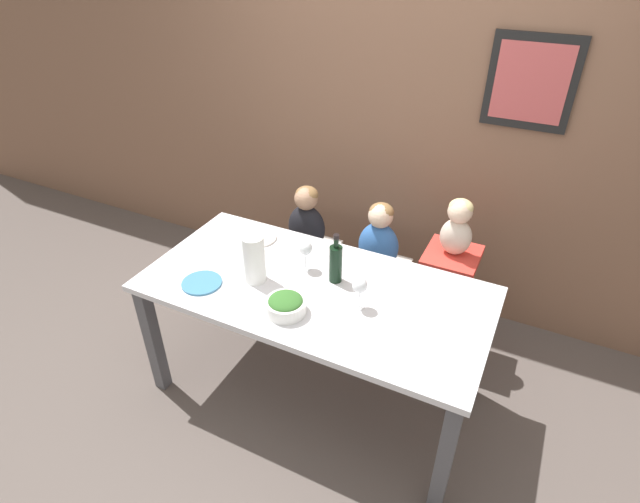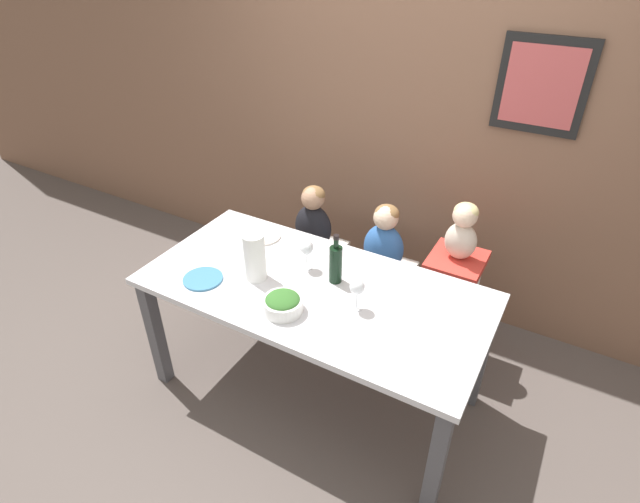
{
  "view_description": "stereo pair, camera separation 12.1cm",
  "coord_description": "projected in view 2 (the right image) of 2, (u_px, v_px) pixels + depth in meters",
  "views": [
    {
      "loc": [
        0.94,
        -1.83,
        2.36
      ],
      "look_at": [
        0.0,
        0.07,
        0.96
      ],
      "focal_mm": 28.0,
      "sensor_mm": 36.0,
      "label": 1
    },
    {
      "loc": [
        1.05,
        -1.77,
        2.36
      ],
      "look_at": [
        0.0,
        0.07,
        0.96
      ],
      "focal_mm": 28.0,
      "sensor_mm": 36.0,
      "label": 2
    }
  ],
  "objects": [
    {
      "name": "wall_back",
      "position": [
        410.0,
        113.0,
        3.14
      ],
      "size": [
        10.0,
        0.09,
        2.7
      ],
      "color": "brown",
      "rests_on": "ground_plane"
    },
    {
      "name": "chair_far_left",
      "position": [
        313.0,
        257.0,
        3.49
      ],
      "size": [
        0.37,
        0.4,
        0.48
      ],
      "color": "silver",
      "rests_on": "ground_plane"
    },
    {
      "name": "paper_towel_roll",
      "position": [
        255.0,
        257.0,
        2.58
      ],
      "size": [
        0.11,
        0.11,
        0.27
      ],
      "color": "white",
      "rests_on": "dining_table"
    },
    {
      "name": "dinner_plate_back_left",
      "position": [
        263.0,
        236.0,
        2.99
      ],
      "size": [
        0.21,
        0.21,
        0.01
      ],
      "color": "silver",
      "rests_on": "dining_table"
    },
    {
      "name": "wine_glass_far",
      "position": [
        307.0,
        248.0,
        2.66
      ],
      "size": [
        0.07,
        0.07,
        0.17
      ],
      "color": "white",
      "rests_on": "dining_table"
    },
    {
      "name": "salad_bowl_large",
      "position": [
        283.0,
        303.0,
        2.4
      ],
      "size": [
        0.2,
        0.2,
        0.09
      ],
      "color": "white",
      "rests_on": "dining_table"
    },
    {
      "name": "person_child_left",
      "position": [
        313.0,
        219.0,
        3.32
      ],
      "size": [
        0.26,
        0.18,
        0.46
      ],
      "color": "black",
      "rests_on": "chair_far_left"
    },
    {
      "name": "chair_right_highchair",
      "position": [
        453.0,
        281.0,
        3.0
      ],
      "size": [
        0.31,
        0.34,
        0.72
      ],
      "color": "silver",
      "rests_on": "ground_plane"
    },
    {
      "name": "ground_plane",
      "position": [
        315.0,
        388.0,
        3.02
      ],
      "size": [
        14.0,
        14.0,
        0.0
      ],
      "primitive_type": "plane",
      "color": "#564C47"
    },
    {
      "name": "wine_bottle",
      "position": [
        336.0,
        263.0,
        2.57
      ],
      "size": [
        0.07,
        0.07,
        0.28
      ],
      "color": "black",
      "rests_on": "dining_table"
    },
    {
      "name": "dining_table",
      "position": [
        314.0,
        301.0,
        2.64
      ],
      "size": [
        1.8,
        0.88,
        0.78
      ],
      "color": "silver",
      "rests_on": "ground_plane"
    },
    {
      "name": "person_baby_right",
      "position": [
        463.0,
        229.0,
        2.8
      ],
      "size": [
        0.18,
        0.14,
        0.35
      ],
      "color": "beige",
      "rests_on": "chair_right_highchair"
    },
    {
      "name": "dinner_plate_front_left",
      "position": [
        203.0,
        279.0,
        2.63
      ],
      "size": [
        0.21,
        0.21,
        0.01
      ],
      "color": "teal",
      "rests_on": "dining_table"
    },
    {
      "name": "person_child_center",
      "position": [
        384.0,
        239.0,
        3.11
      ],
      "size": [
        0.26,
        0.18,
        0.46
      ],
      "color": "#3366B2",
      "rests_on": "chair_far_center"
    },
    {
      "name": "chair_far_center",
      "position": [
        381.0,
        279.0,
        3.28
      ],
      "size": [
        0.37,
        0.4,
        0.48
      ],
      "color": "silver",
      "rests_on": "ground_plane"
    },
    {
      "name": "wine_glass_near",
      "position": [
        357.0,
        287.0,
        2.37
      ],
      "size": [
        0.07,
        0.07,
        0.17
      ],
      "color": "white",
      "rests_on": "dining_table"
    }
  ]
}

